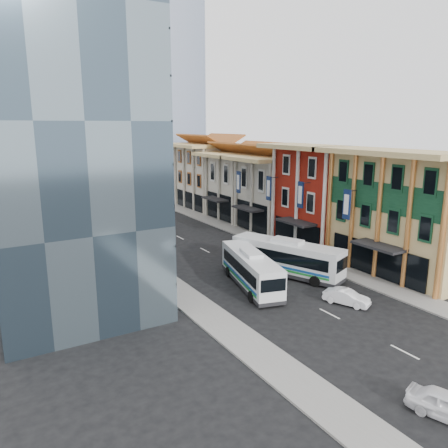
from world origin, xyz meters
TOP-DOWN VIEW (x-y plane):
  - ground at (0.00, 0.00)m, footprint 200.00×200.00m
  - sidewalk_right at (8.50, 22.00)m, footprint 3.00×90.00m
  - sidewalk_left at (-8.50, 22.00)m, footprint 3.00×90.00m
  - shophouse_tan at (14.00, 5.00)m, footprint 8.00×14.00m
  - shophouse_red at (14.00, 17.00)m, footprint 8.00×10.00m
  - shophouse_cream_near at (14.00, 26.50)m, footprint 8.00×9.00m
  - shophouse_cream_mid at (14.00, 35.50)m, footprint 8.00×9.00m
  - shophouse_cream_far at (14.00, 46.00)m, footprint 8.00×12.00m
  - office_tower at (-17.00, 19.00)m, footprint 12.00×26.00m
  - office_block_far at (-16.00, 42.00)m, footprint 10.00×18.00m
  - bus_left_near at (-2.00, 9.27)m, footprint 5.13×11.04m
  - bus_left_far at (-2.14, 34.90)m, footprint 8.22×12.71m
  - bus_right at (2.90, 10.14)m, footprint 6.82×11.83m
  - sedan_right at (2.55, 1.69)m, footprint 2.78×4.03m

SIDE VIEW (x-z plane):
  - ground at x=0.00m, z-range 0.00..0.00m
  - sidewalk_right at x=8.50m, z-range 0.00..0.15m
  - sidewalk_left at x=-8.50m, z-range 0.00..0.15m
  - sedan_right at x=2.55m, z-range 0.00..1.26m
  - bus_left_near at x=-2.00m, z-range 0.00..3.45m
  - bus_right at x=2.90m, z-range 0.00..3.73m
  - bus_left_far at x=-2.14m, z-range 0.00..4.07m
  - shophouse_cream_near at x=14.00m, z-range 0.00..10.00m
  - shophouse_cream_mid at x=14.00m, z-range 0.00..10.00m
  - shophouse_cream_far at x=14.00m, z-range 0.00..11.00m
  - shophouse_tan at x=14.00m, z-range 0.00..12.00m
  - shophouse_red at x=14.00m, z-range 0.00..12.00m
  - office_block_far at x=-16.00m, z-range 0.00..14.00m
  - office_tower at x=-17.00m, z-range 0.00..30.00m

